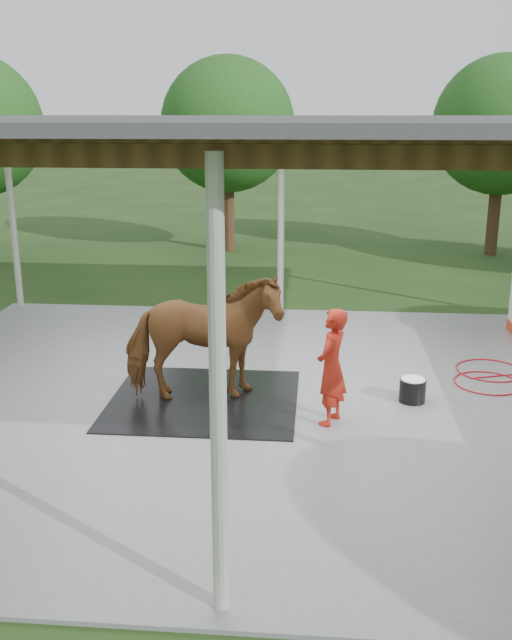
{
  "coord_description": "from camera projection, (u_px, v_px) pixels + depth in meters",
  "views": [
    {
      "loc": [
        0.75,
        -9.88,
        4.17
      ],
      "look_at": [
        -0.07,
        -0.43,
        1.39
      ],
      "focal_mm": 40.0,
      "sensor_mm": 36.0,
      "label": 1
    }
  ],
  "objects": [
    {
      "name": "pavilion_structure",
      "position": [
        264.0,
        127.0,
        9.57
      ],
      "size": [
        12.6,
        10.6,
        4.05
      ],
      "color": "beige",
      "rests_on": "ground"
    },
    {
      "name": "rubber_mat",
      "position": [
        204.0,
        400.0,
        10.58
      ],
      "size": [
        2.75,
        2.58,
        0.02
      ],
      "primitive_type": "cube",
      "color": "black",
      "rests_on": "concrete_slab"
    },
    {
      "name": "tree_belt",
      "position": [
        289.0,
        139.0,
        10.45
      ],
      "size": [
        28.0,
        28.0,
        5.8
      ],
      "color": "#382314",
      "rests_on": "ground"
    },
    {
      "name": "concrete_slab",
      "position": [
        263.0,
        399.0,
        10.68
      ],
      "size": [
        12.0,
        10.0,
        0.05
      ],
      "primitive_type": "cube",
      "color": "slate",
      "rests_on": "ground"
    },
    {
      "name": "horse",
      "position": [
        203.0,
        338.0,
        10.31
      ],
      "size": [
        2.41,
        1.47,
        1.89
      ],
      "primitive_type": "imported",
      "rotation": [
        0.0,
        0.0,
        1.78
      ],
      "color": "brown",
      "rests_on": "rubber_mat"
    },
    {
      "name": "wash_bucket",
      "position": [
        412.0,
        390.0,
        10.49
      ],
      "size": [
        0.39,
        0.39,
        0.36
      ],
      "color": "black",
      "rests_on": "concrete_slab"
    },
    {
      "name": "handler",
      "position": [
        332.0,
        367.0,
        9.6
      ],
      "size": [
        0.58,
        0.7,
        1.63
      ],
      "primitive_type": "imported",
      "rotation": [
        0.0,
        0.0,
        -1.96
      ],
      "color": "#AA1F12",
      "rests_on": "concrete_slab"
    },
    {
      "name": "ground",
      "position": [
        263.0,
        401.0,
        10.68
      ],
      "size": [
        100.0,
        100.0,
        0.0
      ],
      "primitive_type": "plane",
      "color": "#1E3814"
    },
    {
      "name": "hose_coil",
      "position": [
        489.0,
        376.0,
        11.51
      ],
      "size": [
        1.81,
        1.67,
        0.02
      ],
      "color": "#AB0C15",
      "rests_on": "concrete_slab"
    }
  ]
}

